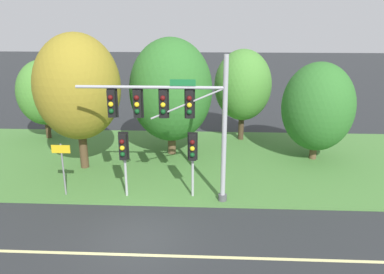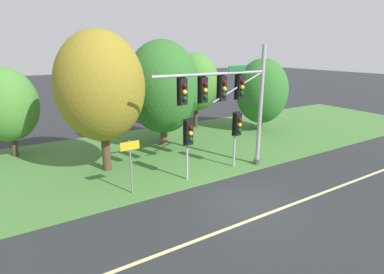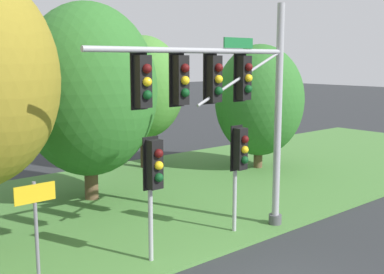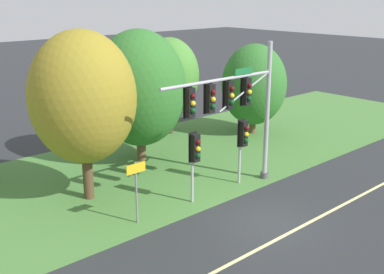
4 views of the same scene
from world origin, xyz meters
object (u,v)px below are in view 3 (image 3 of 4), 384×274
Objects in this scene: pedestrian_signal_near_kerb at (154,172)px; tree_mid_verge at (143,88)px; route_sign_post at (36,223)px; traffic_signal_mast at (227,94)px; tree_tall_centre at (259,101)px; pedestrian_signal_further_along at (239,155)px; tree_behind_signpost at (88,90)px.

pedestrian_signal_near_kerb is 0.52× the size of tree_mid_verge.
route_sign_post is 13.01m from tree_mid_verge.
traffic_signal_mast is at bearing -2.82° from pedestrian_signal_near_kerb.
pedestrian_signal_near_kerb is 0.56× the size of tree_tall_centre.
route_sign_post is 0.44× the size of tree_tall_centre.
traffic_signal_mast reaches higher than route_sign_post.
tree_mid_verge is at bearing 67.99° from traffic_signal_mast.
tree_tall_centre is at bearing -41.22° from tree_mid_verge.
traffic_signal_mast reaches higher than pedestrian_signal_further_along.
tree_behind_signpost reaches higher than pedestrian_signal_near_kerb.
traffic_signal_mast is 2.61× the size of route_sign_post.
tree_behind_signpost reaches higher than tree_tall_centre.
tree_behind_signpost is at bearing 52.54° from route_sign_post.
traffic_signal_mast is 6.28m from tree_behind_signpost.
route_sign_post is (-2.98, 0.14, -0.65)m from pedestrian_signal_near_kerb.
tree_behind_signpost is 5.48m from tree_mid_verge.
pedestrian_signal_further_along is 0.55× the size of tree_tall_centre.
traffic_signal_mast is 2.09× the size of pedestrian_signal_near_kerb.
pedestrian_signal_near_kerb is at bearing -177.78° from pedestrian_signal_further_along.
pedestrian_signal_further_along is (3.17, 0.12, -0.01)m from pedestrian_signal_near_kerb.
pedestrian_signal_further_along is (0.79, 0.24, -1.84)m from traffic_signal_mast.
tree_behind_signpost is at bearing 104.73° from pedestrian_signal_further_along.
traffic_signal_mast is at bearing -163.14° from pedestrian_signal_further_along.
traffic_signal_mast is 10.03m from tree_mid_verge.
route_sign_post is at bearing -127.46° from tree_behind_signpost.
traffic_signal_mast reaches higher than tree_mid_verge.
pedestrian_signal_further_along is 8.97m from tree_tall_centre.
pedestrian_signal_further_along is 0.45× the size of tree_behind_signpost.
traffic_signal_mast is at bearing -2.73° from route_sign_post.
pedestrian_signal_further_along is at bearing -142.11° from tree_tall_centre.
traffic_signal_mast reaches higher than pedestrian_signal_near_kerb.
pedestrian_signal_near_kerb is 11.68m from tree_tall_centre.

